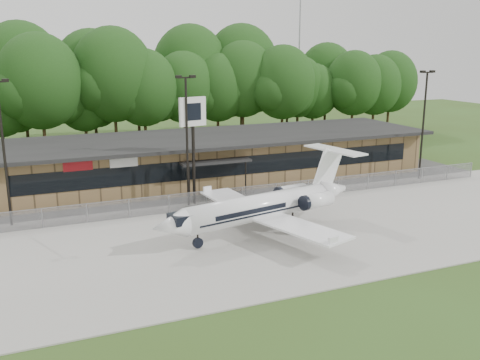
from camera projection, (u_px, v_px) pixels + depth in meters
name	position (u px, v px, depth m)	size (l,w,h in m)	color
ground	(364.00, 275.00, 29.60)	(160.00, 160.00, 0.00)	#34491A
apron	(295.00, 230.00, 36.75)	(64.00, 18.00, 0.08)	#9E9B93
parking_lot	(233.00, 190.00, 47.05)	(50.00, 9.00, 0.06)	#383835
terminal	(215.00, 157.00, 50.51)	(41.00, 11.65, 4.30)	olive
fence	(254.00, 195.00, 42.84)	(46.00, 0.04, 1.52)	gray
treeline	(164.00, 87.00, 65.40)	(72.00, 12.00, 15.00)	black
radio_mast	(299.00, 46.00, 77.82)	(0.20, 0.20, 25.00)	gray
light_pole_left	(3.00, 143.00, 36.19)	(1.55, 0.30, 10.23)	black
light_pole_mid	(187.00, 131.00, 41.06)	(1.55, 0.30, 10.23)	black
light_pole_right	(424.00, 117.00, 49.68)	(1.55, 0.30, 10.23)	black
business_jet	(265.00, 207.00, 35.64)	(15.68, 14.09, 5.30)	white
pole_sign	(193.00, 123.00, 41.41)	(2.25, 0.67, 8.55)	black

